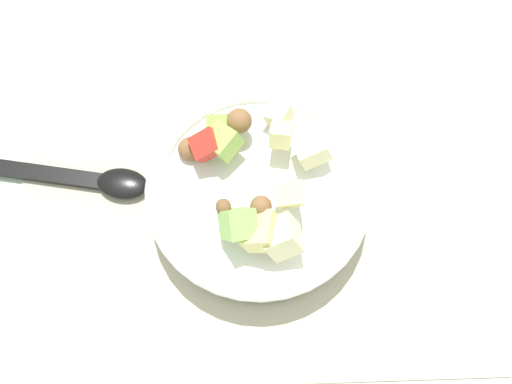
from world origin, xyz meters
name	(u,v)px	position (x,y,z in m)	size (l,w,h in m)	color
ground_plane	(248,218)	(0.00, 0.00, 0.00)	(2.40, 2.40, 0.00)	silver
placemat	(248,217)	(0.00, 0.00, 0.00)	(0.51, 0.35, 0.01)	#BCB299
salad_bowl	(256,194)	(-0.01, -0.01, 0.04)	(0.23, 0.23, 0.11)	white
serving_spoon	(78,178)	(0.19, -0.05, 0.01)	(0.23, 0.07, 0.01)	black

